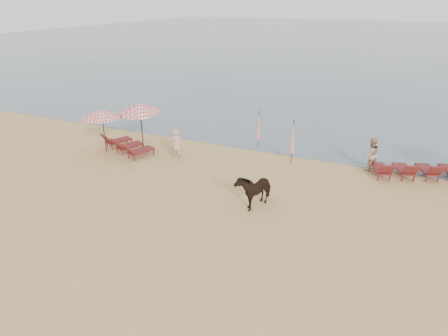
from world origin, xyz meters
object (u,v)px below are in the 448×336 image
object	(u,v)px
umbrella_open_left_b	(140,108)
umbrella_closed_left	(259,125)
umbrella_closed_right	(293,137)
beachgoer_right_a	(371,154)
cow	(254,189)
lounger_cluster_left	(126,145)
umbrella_open_left_a	(101,114)
lounger_cluster_right	(418,170)
beachgoer_left	(177,145)

from	to	relation	value
umbrella_open_left_b	umbrella_closed_left	distance (m)	6.42
umbrella_closed_right	beachgoer_right_a	world-z (taller)	umbrella_closed_right
umbrella_closed_left	beachgoer_right_a	size ratio (longest dim) A/B	1.28
cow	umbrella_closed_right	bearing A→B (deg)	104.97
lounger_cluster_left	umbrella_closed_left	distance (m)	7.23
umbrella_open_left_b	beachgoer_right_a	bearing A→B (deg)	-11.73
umbrella_open_left_a	umbrella_closed_left	bearing A→B (deg)	42.96
umbrella_open_left_a	umbrella_closed_left	world-z (taller)	umbrella_open_left_a
umbrella_closed_left	cow	xyz separation A→B (m)	(1.90, -6.06, -0.58)
umbrella_open_left_b	umbrella_closed_right	xyz separation A→B (m)	(7.93, 1.40, -0.93)
cow	beachgoer_right_a	size ratio (longest dim) A/B	1.03
umbrella_open_left_b	umbrella_closed_right	size ratio (longest dim) A/B	1.18
lounger_cluster_right	umbrella_open_left_b	distance (m)	13.96
cow	umbrella_open_left_b	bearing A→B (deg)	175.46
umbrella_open_left_a	umbrella_open_left_b	xyz separation A→B (m)	(1.66, 1.08, 0.23)
lounger_cluster_left	umbrella_closed_right	bearing A→B (deg)	35.66
lounger_cluster_left	beachgoer_right_a	bearing A→B (deg)	34.47
lounger_cluster_right	umbrella_open_left_b	bearing A→B (deg)	167.93
lounger_cluster_right	umbrella_closed_right	world-z (taller)	umbrella_closed_right
lounger_cluster_left	beachgoer_left	distance (m)	3.08
lounger_cluster_left	umbrella_closed_right	distance (m)	8.81
umbrella_open_left_a	cow	size ratio (longest dim) A/B	1.39
lounger_cluster_left	cow	size ratio (longest dim) A/B	1.90
lounger_cluster_left	umbrella_open_left_b	world-z (taller)	umbrella_open_left_b
umbrella_open_left_b	beachgoer_left	size ratio (longest dim) A/B	1.60
umbrella_closed_left	cow	distance (m)	6.38
umbrella_open_left_b	umbrella_closed_left	xyz separation A→B (m)	(5.70, 2.76, -1.03)
umbrella_open_left_a	beachgoer_left	distance (m)	4.38
beachgoer_left	beachgoer_right_a	xyz separation A→B (m)	(9.07, 2.68, -0.02)
beachgoer_left	lounger_cluster_right	bearing A→B (deg)	179.49
umbrella_closed_right	lounger_cluster_left	bearing A→B (deg)	-165.56
umbrella_open_left_b	umbrella_closed_right	world-z (taller)	umbrella_open_left_b
lounger_cluster_right	umbrella_closed_right	distance (m)	5.87
beachgoer_right_a	beachgoer_left	bearing A→B (deg)	-22.21
lounger_cluster_right	cow	bearing A→B (deg)	-159.28
umbrella_open_left_a	umbrella_open_left_b	bearing A→B (deg)	48.47
umbrella_open_left_a	cow	distance (m)	9.63
lounger_cluster_left	beachgoer_right_a	world-z (taller)	beachgoer_right_a
lounger_cluster_right	umbrella_closed_right	xyz separation A→B (m)	(-5.75, -0.60, 0.97)
beachgoer_left	beachgoer_right_a	world-z (taller)	beachgoer_left
umbrella_closed_left	lounger_cluster_left	bearing A→B (deg)	-150.43
umbrella_open_left_b	beachgoer_left	xyz separation A→B (m)	(2.50, -0.61, -1.49)
umbrella_open_left_a	beachgoer_right_a	size ratio (longest dim) A/B	1.42
lounger_cluster_right	umbrella_open_left_b	world-z (taller)	umbrella_open_left_b
lounger_cluster_right	beachgoer_left	size ratio (longest dim) A/B	2.48
lounger_cluster_right	beachgoer_left	world-z (taller)	beachgoer_left
lounger_cluster_left	cow	world-z (taller)	cow
umbrella_open_left_a	lounger_cluster_right	bearing A→B (deg)	26.77
umbrella_open_left_b	cow	distance (m)	8.44
lounger_cluster_right	beachgoer_right_a	bearing A→B (deg)	157.69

